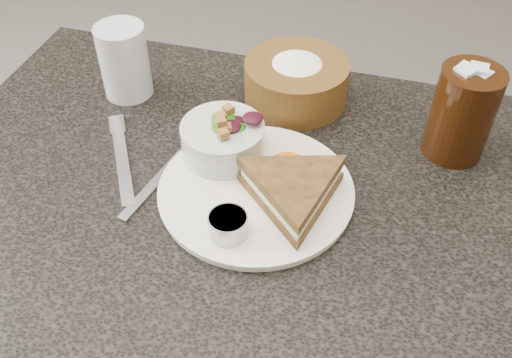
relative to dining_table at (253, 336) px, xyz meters
The scene contains 11 objects.
dining_table is the anchor object (origin of this frame).
dinner_plate 0.38m from the dining_table, 64.41° to the left, with size 0.27×0.27×0.01m, color silver.
sandwich 0.41m from the dining_table, ahead, with size 0.17×0.17×0.05m, color brown, non-canonical shape.
salad_bowl 0.43m from the dining_table, 134.48° to the left, with size 0.12×0.12×0.07m, color #B3BBB7, non-canonical shape.
dressing_ramekin 0.41m from the dining_table, 96.33° to the right, with size 0.05×0.05×0.03m, color #9B9FA6.
orange_wedge 0.41m from the dining_table, 62.00° to the left, with size 0.06×0.06×0.03m, color #FF7A00.
fork 0.43m from the dining_table, behind, with size 0.02×0.19×0.01m, color #A4A6AB.
knife 0.40m from the dining_table, behind, with size 0.01×0.23×0.00m, color gray.
bread_basket 0.49m from the dining_table, 88.57° to the left, with size 0.17×0.17×0.10m, color brown, non-canonical shape.
cola_glass 0.55m from the dining_table, 33.89° to the left, with size 0.09×0.09×0.15m, color black, non-canonical shape.
water_glass 0.55m from the dining_table, 145.92° to the left, with size 0.08×0.08×0.12m, color #B5BBBF.
Camera 1 is at (0.15, -0.53, 1.33)m, focal length 40.00 mm.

